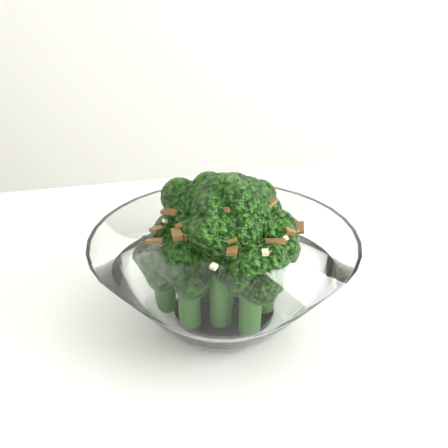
# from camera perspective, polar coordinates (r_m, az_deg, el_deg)

# --- Properties ---
(broccoli_dish) EXTENTS (0.22, 0.22, 0.14)m
(broccoli_dish) POSITION_cam_1_polar(r_m,az_deg,el_deg) (0.42, -0.03, -4.54)
(broccoli_dish) COLOR white
(broccoli_dish) RESTS_ON table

